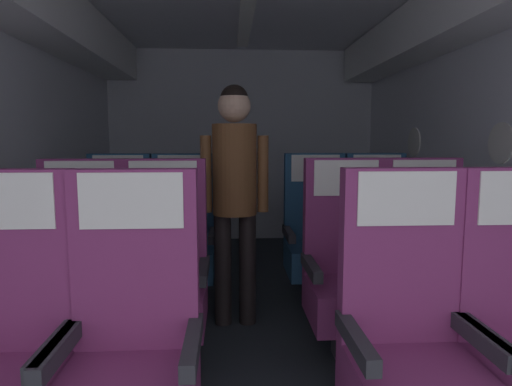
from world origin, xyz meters
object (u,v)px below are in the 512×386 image
Objects in this scene: seat_b_left_window at (80,280)px; seat_b_right_window at (348,274)px; seat_a_left_aisle at (131,355)px; seat_b_right_aisle at (426,272)px; seat_c_right_aisle at (378,239)px; seat_b_left_aisle at (163,279)px; seat_c_left_aisle at (183,241)px; flight_attendant at (235,181)px; seat_c_right_window at (316,240)px; seat_a_right_window at (410,347)px; seat_c_left_window at (118,242)px.

seat_b_left_window is 1.46m from seat_b_right_window.
seat_a_left_aisle is 1.00× the size of seat_b_right_aisle.
seat_a_left_aisle is at bearing -61.69° from seat_b_left_window.
seat_c_right_aisle is (1.46, 1.70, 0.00)m from seat_a_left_aisle.
seat_b_left_aisle and seat_c_left_aisle have the same top height.
flight_attendant is (0.38, 1.30, 0.48)m from seat_a_left_aisle.
seat_b_left_aisle is at bearing 57.61° from flight_attendant.
seat_b_left_window is at bearing -118.17° from seat_c_left_aisle.
flight_attendant is (0.38, -0.41, 0.48)m from seat_c_left_aisle.
seat_c_right_window is (0.99, 1.71, 0.00)m from seat_a_left_aisle.
seat_b_right_aisle is 0.96m from seat_c_right_window.
seat_b_left_window is 1.91m from seat_b_right_aisle.
seat_b_left_aisle is 1.70m from seat_c_right_aisle.
seat_b_right_aisle is (0.45, 0.87, 0.00)m from seat_a_right_window.
seat_c_right_window is (1.46, -0.01, 0.00)m from seat_c_left_window.
seat_a_right_window is 0.98m from seat_b_right_aisle.
seat_c_left_window is at bearing 130.38° from seat_a_right_window.
flight_attendant is at bearing -26.11° from seat_c_left_window.
seat_b_right_aisle is 1.00× the size of seat_b_right_window.
seat_b_right_aisle is (1.46, 0.02, 0.00)m from seat_b_left_aisle.
seat_a_left_aisle is 1.00× the size of seat_b_right_window.
seat_a_right_window and seat_b_left_window have the same top height.
seat_c_left_aisle is (0.46, 0.86, 0.00)m from seat_b_left_window.
seat_b_left_aisle is 1.00× the size of seat_c_right_aisle.
seat_a_left_aisle and seat_b_left_aisle have the same top height.
flight_attendant is (-0.62, 0.44, 0.48)m from seat_b_right_window.
seat_a_left_aisle is 1.00× the size of seat_c_left_aisle.
seat_b_right_window is at bearing -40.32° from seat_c_left_aisle.
seat_c_right_aisle is (1.46, -0.01, 0.00)m from seat_c_left_aisle.
seat_b_right_aisle is at bearing 0.80° from seat_b_left_aisle.
seat_a_right_window is 2.26m from seat_c_left_window.
seat_b_right_window is at bearing -30.18° from seat_c_left_window.
seat_b_left_aisle is (-0.01, 0.84, 0.00)m from seat_a_left_aisle.
seat_b_left_window is at bearing -156.16° from seat_c_right_aisle.
flight_attendant reaches higher than seat_b_right_aisle.
seat_c_right_aisle is (0.01, 0.83, 0.00)m from seat_b_right_aisle.
seat_b_right_window and seat_c_right_aisle have the same top height.
seat_b_right_window is 1.00× the size of seat_c_left_window.
flight_attendant is (-0.62, 1.31, 0.48)m from seat_a_right_window.
seat_b_left_window and seat_b_right_window have the same top height.
seat_a_right_window is 1.00× the size of seat_b_right_window.
seat_b_left_window and seat_c_right_window have the same top height.
seat_b_right_aisle is at bearing -30.36° from seat_c_left_aisle.
seat_c_left_window is at bearing 179.34° from seat_c_right_aisle.
seat_a_right_window is at bearing -117.70° from seat_b_right_aisle.
seat_b_right_window and seat_c_right_window have the same top height.
seat_c_right_aisle is at bearing -0.66° from seat_c_left_window.
flight_attendant is (0.84, 0.45, 0.48)m from seat_b_left_window.
seat_b_left_window is (-0.46, 0.85, 0.00)m from seat_a_left_aisle.
seat_c_left_aisle and seat_c_right_aisle have the same top height.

